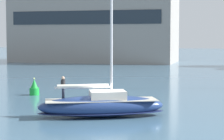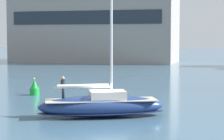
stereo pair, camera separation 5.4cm
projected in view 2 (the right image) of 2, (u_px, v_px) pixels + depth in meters
name	position (u px, v px, depth m)	size (l,w,h in m)	color
ground_plane	(101.00, 117.00, 32.39)	(400.00, 400.00, 0.00)	#42667F
waterfront_building	(95.00, 21.00, 103.65)	(39.30, 17.03, 19.30)	gray
sailboat_main	(102.00, 105.00, 32.33)	(9.71, 6.22, 12.98)	navy
channel_buoy	(34.00, 88.00, 44.54)	(0.97, 0.97, 1.78)	green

